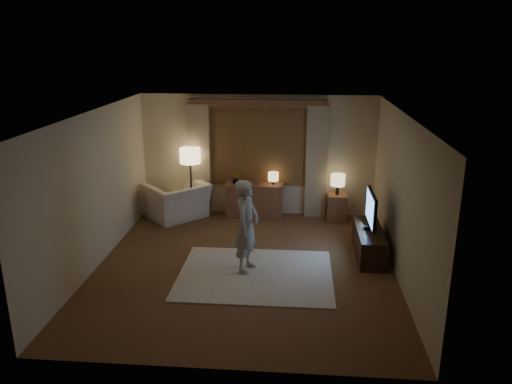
# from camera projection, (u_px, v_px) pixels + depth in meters

# --- Properties ---
(room) EXTENTS (5.04, 5.54, 2.64)m
(room) POSITION_uv_depth(u_px,v_px,m) (247.00, 183.00, 8.56)
(room) COLOR brown
(room) RESTS_ON ground
(rug) EXTENTS (2.50, 2.00, 0.02)m
(rug) POSITION_uv_depth(u_px,v_px,m) (255.00, 274.00, 8.18)
(rug) COLOR silver
(rug) RESTS_ON floor
(sideboard) EXTENTS (1.20, 0.40, 0.70)m
(sideboard) POSITION_uv_depth(u_px,v_px,m) (255.00, 201.00, 10.76)
(sideboard) COLOR brown
(sideboard) RESTS_ON floor
(picture_frame) EXTENTS (0.16, 0.02, 0.20)m
(picture_frame) POSITION_uv_depth(u_px,v_px,m) (255.00, 181.00, 10.62)
(picture_frame) COLOR brown
(picture_frame) RESTS_ON sideboard
(plant) EXTENTS (0.16, 0.13, 0.30)m
(plant) POSITION_uv_depth(u_px,v_px,m) (236.00, 178.00, 10.64)
(plant) COLOR #999999
(plant) RESTS_ON sideboard
(table_lamp_sideboard) EXTENTS (0.22, 0.22, 0.30)m
(table_lamp_sideboard) POSITION_uv_depth(u_px,v_px,m) (273.00, 177.00, 10.56)
(table_lamp_sideboard) COLOR black
(table_lamp_sideboard) RESTS_ON sideboard
(floor_lamp) EXTENTS (0.44, 0.44, 1.50)m
(floor_lamp) POSITION_uv_depth(u_px,v_px,m) (190.00, 159.00, 10.54)
(floor_lamp) COLOR black
(floor_lamp) RESTS_ON floor
(armchair) EXTENTS (1.57, 1.56, 0.77)m
(armchair) POSITION_uv_depth(u_px,v_px,m) (177.00, 201.00, 10.66)
(armchair) COLOR beige
(armchair) RESTS_ON floor
(side_table) EXTENTS (0.40, 0.40, 0.56)m
(side_table) POSITION_uv_depth(u_px,v_px,m) (337.00, 207.00, 10.59)
(side_table) COLOR brown
(side_table) RESTS_ON floor
(table_lamp_side) EXTENTS (0.30, 0.30, 0.44)m
(table_lamp_side) POSITION_uv_depth(u_px,v_px,m) (338.00, 181.00, 10.41)
(table_lamp_side) COLOR black
(table_lamp_side) RESTS_ON side_table
(tv_stand) EXTENTS (0.45, 1.40, 0.50)m
(tv_stand) POSITION_uv_depth(u_px,v_px,m) (369.00, 243.00, 8.84)
(tv_stand) COLOR black
(tv_stand) RESTS_ON floor
(tv) EXTENTS (0.23, 0.94, 0.68)m
(tv) POSITION_uv_depth(u_px,v_px,m) (371.00, 209.00, 8.65)
(tv) COLOR black
(tv) RESTS_ON tv_stand
(person) EXTENTS (0.51, 0.64, 1.55)m
(person) POSITION_uv_depth(u_px,v_px,m) (247.00, 226.00, 8.11)
(person) COLOR #B0AAA2
(person) RESTS_ON rug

